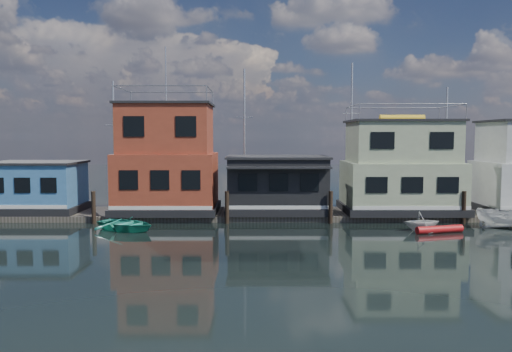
{
  "coord_description": "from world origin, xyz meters",
  "views": [
    {
      "loc": [
        -2.08,
        -24.13,
        5.88
      ],
      "look_at": [
        -2.04,
        12.0,
        3.0
      ],
      "focal_mm": 35.0,
      "sensor_mm": 36.0,
      "label": 1
    }
  ],
  "objects_px": {
    "houseboat_blue": "(37,187)",
    "houseboat_dark": "(277,184)",
    "dinghy_white": "(422,221)",
    "red_kayak": "(439,229)",
    "houseboat_green": "(401,168)",
    "motorboat": "(506,218)",
    "dinghy_teal": "(126,224)",
    "houseboat_red": "(167,161)"
  },
  "relations": [
    {
      "from": "houseboat_dark",
      "to": "dinghy_teal",
      "type": "height_order",
      "value": "houseboat_dark"
    },
    {
      "from": "houseboat_blue",
      "to": "houseboat_green",
      "type": "relative_size",
      "value": 0.76
    },
    {
      "from": "houseboat_red",
      "to": "dinghy_white",
      "type": "relative_size",
      "value": 5.1
    },
    {
      "from": "houseboat_dark",
      "to": "houseboat_green",
      "type": "bearing_deg",
      "value": 0.12
    },
    {
      "from": "houseboat_blue",
      "to": "motorboat",
      "type": "bearing_deg",
      "value": -8.3
    },
    {
      "from": "houseboat_dark",
      "to": "dinghy_teal",
      "type": "relative_size",
      "value": 1.86
    },
    {
      "from": "houseboat_dark",
      "to": "dinghy_teal",
      "type": "bearing_deg",
      "value": -151.24
    },
    {
      "from": "dinghy_teal",
      "to": "red_kayak",
      "type": "distance_m",
      "value": 19.31
    },
    {
      "from": "houseboat_dark",
      "to": "motorboat",
      "type": "height_order",
      "value": "houseboat_dark"
    },
    {
      "from": "houseboat_red",
      "to": "motorboat",
      "type": "distance_m",
      "value": 23.18
    },
    {
      "from": "houseboat_red",
      "to": "motorboat",
      "type": "relative_size",
      "value": 3.26
    },
    {
      "from": "houseboat_dark",
      "to": "motorboat",
      "type": "bearing_deg",
      "value": -17.8
    },
    {
      "from": "dinghy_teal",
      "to": "houseboat_blue",
      "type": "bearing_deg",
      "value": 83.88
    },
    {
      "from": "motorboat",
      "to": "houseboat_red",
      "type": "bearing_deg",
      "value": 92.88
    },
    {
      "from": "houseboat_dark",
      "to": "red_kayak",
      "type": "bearing_deg",
      "value": -32.43
    },
    {
      "from": "houseboat_blue",
      "to": "motorboat",
      "type": "height_order",
      "value": "houseboat_blue"
    },
    {
      "from": "houseboat_dark",
      "to": "motorboat",
      "type": "distance_m",
      "value": 15.28
    },
    {
      "from": "houseboat_green",
      "to": "red_kayak",
      "type": "bearing_deg",
      "value": -84.0
    },
    {
      "from": "dinghy_teal",
      "to": "red_kayak",
      "type": "bearing_deg",
      "value": -64.48
    },
    {
      "from": "houseboat_dark",
      "to": "red_kayak",
      "type": "height_order",
      "value": "houseboat_dark"
    },
    {
      "from": "houseboat_red",
      "to": "dinghy_teal",
      "type": "xyz_separation_m",
      "value": [
        -1.65,
        -5.32,
        -3.69
      ]
    },
    {
      "from": "houseboat_blue",
      "to": "houseboat_green",
      "type": "xyz_separation_m",
      "value": [
        26.5,
        0.0,
        1.34
      ]
    },
    {
      "from": "houseboat_red",
      "to": "dinghy_white",
      "type": "distance_m",
      "value": 17.98
    },
    {
      "from": "dinghy_teal",
      "to": "red_kayak",
      "type": "height_order",
      "value": "dinghy_teal"
    },
    {
      "from": "dinghy_white",
      "to": "red_kayak",
      "type": "distance_m",
      "value": 1.16
    },
    {
      "from": "houseboat_blue",
      "to": "houseboat_dark",
      "type": "height_order",
      "value": "houseboat_dark"
    },
    {
      "from": "houseboat_red",
      "to": "houseboat_dark",
      "type": "bearing_deg",
      "value": -0.14
    },
    {
      "from": "houseboat_red",
      "to": "dinghy_white",
      "type": "bearing_deg",
      "value": -18.31
    },
    {
      "from": "houseboat_blue",
      "to": "houseboat_dark",
      "type": "relative_size",
      "value": 0.86
    },
    {
      "from": "houseboat_red",
      "to": "dinghy_white",
      "type": "height_order",
      "value": "houseboat_red"
    },
    {
      "from": "houseboat_dark",
      "to": "dinghy_white",
      "type": "height_order",
      "value": "houseboat_dark"
    },
    {
      "from": "houseboat_blue",
      "to": "dinghy_white",
      "type": "bearing_deg",
      "value": -11.92
    },
    {
      "from": "motorboat",
      "to": "red_kayak",
      "type": "bearing_deg",
      "value": 121.78
    },
    {
      "from": "houseboat_green",
      "to": "dinghy_teal",
      "type": "distance_m",
      "value": 19.64
    },
    {
      "from": "houseboat_red",
      "to": "dinghy_teal",
      "type": "bearing_deg",
      "value": -107.23
    },
    {
      "from": "houseboat_red",
      "to": "houseboat_blue",
      "type": "bearing_deg",
      "value": -180.0
    },
    {
      "from": "houseboat_green",
      "to": "houseboat_dark",
      "type": "bearing_deg",
      "value": -179.88
    },
    {
      "from": "houseboat_dark",
      "to": "houseboat_red",
      "type": "bearing_deg",
      "value": 179.86
    },
    {
      "from": "dinghy_white",
      "to": "red_kayak",
      "type": "xyz_separation_m",
      "value": [
        0.9,
        -0.61,
        -0.38
      ]
    },
    {
      "from": "houseboat_red",
      "to": "houseboat_green",
      "type": "xyz_separation_m",
      "value": [
        17.0,
        0.0,
        -0.55
      ]
    },
    {
      "from": "red_kayak",
      "to": "houseboat_blue",
      "type": "bearing_deg",
      "value": 152.27
    },
    {
      "from": "houseboat_green",
      "to": "dinghy_teal",
      "type": "xyz_separation_m",
      "value": [
        -18.65,
        -5.32,
        -3.14
      ]
    }
  ]
}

